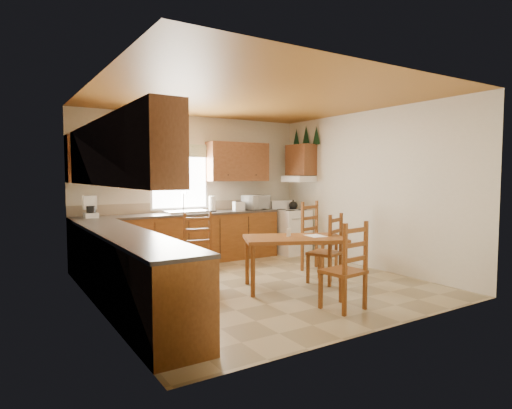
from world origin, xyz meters
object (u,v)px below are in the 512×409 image
chair_near_right (325,248)px  chair_near_left (343,266)px  microwave (256,202)px  chair_far_left (201,251)px  chair_far_right (319,237)px  dining_table (294,263)px  stove (292,232)px

chair_near_right → chair_near_left: bearing=36.4°
microwave → chair_near_right: microwave is taller
chair_near_left → chair_far_left: size_ratio=1.00×
chair_near_left → chair_far_right: bearing=-130.1°
dining_table → chair_near_left: (-0.06, -1.04, 0.16)m
dining_table → chair_far_right: bearing=57.7°
chair_near_right → chair_far_left: 1.82m
stove → chair_far_left: chair_far_left is taller
stove → chair_far_right: (-0.53, -1.47, 0.13)m
chair_near_left → microwave: bearing=-112.4°
chair_near_right → chair_far_left: size_ratio=0.98×
stove → chair_far_right: 1.57m
dining_table → chair_near_right: (0.60, 0.04, 0.15)m
dining_table → chair_far_left: bearing=168.5°
dining_table → chair_near_left: 1.05m
chair_near_right → microwave: bearing=-118.8°
chair_far_left → chair_near_right: bearing=-13.3°
stove → dining_table: bearing=-125.8°
stove → chair_far_left: 2.99m
chair_near_right → chair_far_right: (0.46, 0.64, 0.06)m
stove → chair_far_right: bearing=-109.3°
chair_far_left → chair_near_left: bearing=-50.5°
dining_table → chair_far_left: 1.33m
chair_near_right → chair_far_left: (-1.67, 0.74, 0.01)m
chair_near_right → chair_far_right: bearing=-147.4°
dining_table → chair_near_right: 0.62m
chair_far_left → chair_far_right: chair_far_right is taller
chair_far_left → dining_table: bearing=-25.6°
chair_near_right → chair_far_left: chair_far_left is taller
dining_table → chair_near_left: chair_near_left is taller
microwave → chair_far_right: size_ratio=0.41×
chair_far_left → stove: bearing=38.1°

